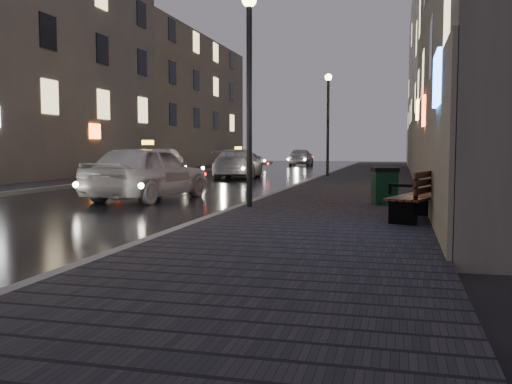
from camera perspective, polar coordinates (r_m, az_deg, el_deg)
ground at (r=9.69m, az=-20.82°, el=-5.59°), size 120.00×120.00×0.00m
sidewalk at (r=28.89m, az=10.95°, el=1.31°), size 4.60×58.00×0.15m
curb at (r=29.12m, az=6.23°, el=1.39°), size 0.20×58.00×0.15m
sidewalk_far at (r=32.16m, az=-12.09°, el=1.61°), size 2.40×58.00×0.15m
curb_far at (r=31.60m, az=-9.97°, el=1.59°), size 0.20×58.00×0.15m
building_near at (r=33.20m, az=17.18°, el=12.72°), size 1.80×50.00×13.00m
building_far_b at (r=34.10m, az=-20.51°, el=13.26°), size 6.00×16.00×14.00m
building_far_c at (r=50.66m, az=-8.02°, el=8.83°), size 6.00×22.00×11.00m
lamp_near at (r=14.40m, az=-0.68°, el=11.85°), size 0.36×0.36×5.28m
lamp_far at (r=30.08m, az=7.22°, el=7.99°), size 0.36×0.36×5.28m
bench at (r=12.15m, az=16.09°, el=-0.32°), size 1.30×2.13×1.03m
trash_bin at (r=15.39m, az=12.74°, el=0.65°), size 0.77×0.77×0.97m
taxi_near at (r=18.22m, az=-10.73°, el=1.96°), size 2.68×5.28×1.72m
car_left_mid at (r=29.11m, az=-10.21°, el=2.73°), size 2.01×4.85×1.56m
taxi_mid at (r=30.54m, az=-1.78°, el=2.86°), size 2.76×5.51×1.54m
taxi_far at (r=40.80m, az=-1.29°, el=3.14°), size 2.63×4.98×1.33m
car_far at (r=50.09m, az=4.53°, el=3.50°), size 2.00×4.61×1.55m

